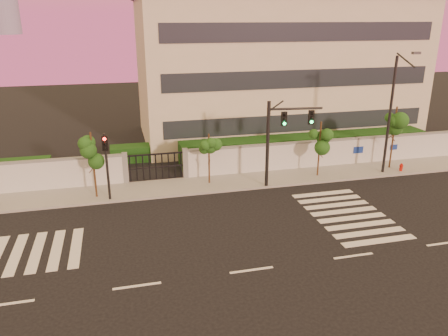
{
  "coord_description": "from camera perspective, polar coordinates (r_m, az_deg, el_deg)",
  "views": [
    {
      "loc": [
        -5.22,
        -15.96,
        10.67
      ],
      "look_at": [
        0.23,
        6.0,
        2.75
      ],
      "focal_mm": 35.0,
      "sensor_mm": 36.0,
      "label": 1
    }
  ],
  "objects": [
    {
      "name": "traffic_signal_main",
      "position": [
        27.88,
        7.17,
        4.47
      ],
      "size": [
        3.6,
        0.58,
        5.7
      ],
      "rotation": [
        0.0,
        0.0,
        -0.13
      ],
      "color": "black",
      "rests_on": "ground"
    },
    {
      "name": "street_tree_f",
      "position": [
        33.36,
        21.44,
        5.41
      ],
      "size": [
        1.49,
        1.19,
        4.65
      ],
      "color": "#382314",
      "rests_on": "ground"
    },
    {
      "name": "hedge_row",
      "position": [
        32.87,
        -2.09,
        1.84
      ],
      "size": [
        41.0,
        4.25,
        1.8
      ],
      "color": "#12350F",
      "rests_on": "ground"
    },
    {
      "name": "fire_hydrant",
      "position": [
        33.68,
        22.12,
        -0.01
      ],
      "size": [
        0.28,
        0.27,
        0.71
      ],
      "rotation": [
        0.0,
        0.0,
        0.2
      ],
      "color": "#AF150B",
      "rests_on": "ground"
    },
    {
      "name": "street_tree_e",
      "position": [
        30.29,
        12.48,
        4.01
      ],
      "size": [
        1.35,
        1.07,
        3.96
      ],
      "color": "#382314",
      "rests_on": "ground"
    },
    {
      "name": "streetlight_east",
      "position": [
        31.77,
        21.09,
        7.07
      ],
      "size": [
        0.51,
        2.07,
        8.59
      ],
      "color": "black",
      "rests_on": "ground"
    },
    {
      "name": "institutional_building",
      "position": [
        40.77,
        6.74,
        12.81
      ],
      "size": [
        24.4,
        12.4,
        12.25
      ],
      "color": "beige",
      "rests_on": "ground"
    },
    {
      "name": "street_tree_d",
      "position": [
        28.3,
        -1.95,
        2.68
      ],
      "size": [
        1.36,
        1.08,
        3.5
      ],
      "color": "#382314",
      "rests_on": "ground"
    },
    {
      "name": "sidewalk",
      "position": [
        28.98,
        -2.59,
        -2.17
      ],
      "size": [
        60.0,
        3.0,
        0.15
      ],
      "primitive_type": "cube",
      "color": "gray",
      "rests_on": "ground"
    },
    {
      "name": "street_tree_c",
      "position": [
        27.05,
        -16.8,
        2.23
      ],
      "size": [
        1.44,
        1.14,
        4.22
      ],
      "color": "#382314",
      "rests_on": "ground"
    },
    {
      "name": "ground",
      "position": [
        19.89,
        3.61,
        -13.17
      ],
      "size": [
        120.0,
        120.0,
        0.0
      ],
      "primitive_type": "plane",
      "color": "black",
      "rests_on": "ground"
    },
    {
      "name": "traffic_signal_secondary",
      "position": [
        26.53,
        -15.11,
        1.12
      ],
      "size": [
        0.33,
        0.33,
        4.25
      ],
      "rotation": [
        0.0,
        0.0,
        0.28
      ],
      "color": "black",
      "rests_on": "ground"
    },
    {
      "name": "road_markings",
      "position": [
        22.71,
        -3.11,
        -8.73
      ],
      "size": [
        57.0,
        7.62,
        0.02
      ],
      "color": "silver",
      "rests_on": "ground"
    },
    {
      "name": "perimeter_wall",
      "position": [
        30.04,
        -2.99,
        0.63
      ],
      "size": [
        60.0,
        0.36,
        2.2
      ],
      "color": "silver",
      "rests_on": "ground"
    }
  ]
}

